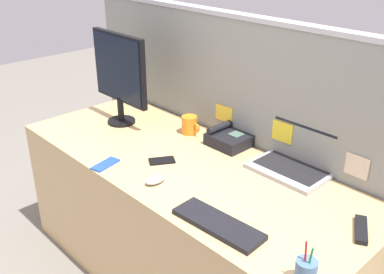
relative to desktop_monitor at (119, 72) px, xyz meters
The scene contains 12 objects.
desk 0.92m from the desktop_monitor, ahead, with size 1.94×0.75×0.74m, color tan.
cubicle_divider 0.79m from the desktop_monitor, 28.98° to the left, with size 2.42×0.08×1.40m.
desktop_monitor is the anchor object (origin of this frame).
laptop 1.10m from the desktop_monitor, 14.98° to the left, with size 0.36×0.28×0.22m.
desk_phone 0.73m from the desktop_monitor, 19.70° to the left, with size 0.21×0.19×0.10m.
keyboard_main 1.18m from the desktop_monitor, 16.87° to the right, with size 0.38×0.13×0.02m, color black.
computer_mouse_right_hand 0.80m from the desktop_monitor, 24.07° to the right, with size 0.06×0.10×0.03m, color #9EA0A8.
pen_cup 1.56m from the desktop_monitor, 13.13° to the right, with size 0.07×0.07×0.16m.
cell_phone_blue_case 0.61m from the desktop_monitor, 44.32° to the right, with size 0.06×0.14×0.01m, color blue.
cell_phone_black_slab 0.64m from the desktop_monitor, 15.46° to the right, with size 0.07×0.13×0.01m, color black.
tv_remote 1.52m from the desktop_monitor, ahead, with size 0.04×0.17×0.02m, color black.
coffee_mug 0.50m from the desktop_monitor, 24.67° to the left, with size 0.12×0.09×0.10m.
Camera 1 is at (1.44, -1.31, 1.78)m, focal length 41.93 mm.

